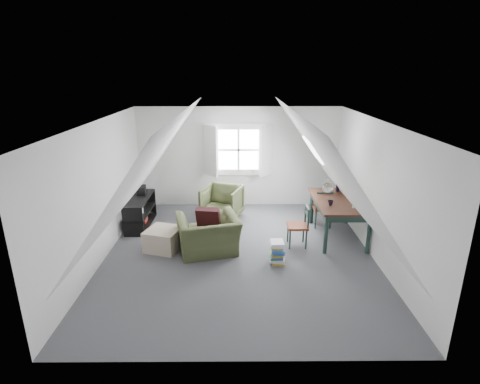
{
  "coord_description": "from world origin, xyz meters",
  "views": [
    {
      "loc": [
        -0.02,
        -6.39,
        3.36
      ],
      "look_at": [
        0.02,
        0.6,
        1.05
      ],
      "focal_mm": 28.0,
      "sensor_mm": 36.0,
      "label": 1
    }
  ],
  "objects_px": {
    "armchair_near": "(209,252)",
    "dining_chair_far": "(322,207)",
    "dining_table": "(339,205)",
    "magazine_stack": "(277,252)",
    "armchair_far": "(222,218)",
    "media_shelf": "(140,214)",
    "ottoman": "(164,239)",
    "dining_chair_near": "(299,225)"
  },
  "relations": [
    {
      "from": "ottoman",
      "to": "dining_table",
      "type": "height_order",
      "value": "dining_table"
    },
    {
      "from": "armchair_near",
      "to": "dining_table",
      "type": "relative_size",
      "value": 0.68
    },
    {
      "from": "ottoman",
      "to": "dining_chair_far",
      "type": "distance_m",
      "value": 3.5
    },
    {
      "from": "dining_chair_near",
      "to": "magazine_stack",
      "type": "height_order",
      "value": "dining_chair_near"
    },
    {
      "from": "ottoman",
      "to": "magazine_stack",
      "type": "height_order",
      "value": "ottoman"
    },
    {
      "from": "armchair_near",
      "to": "magazine_stack",
      "type": "distance_m",
      "value": 1.36
    },
    {
      "from": "armchair_near",
      "to": "dining_chair_far",
      "type": "xyz_separation_m",
      "value": [
        2.44,
        1.22,
        0.45
      ]
    },
    {
      "from": "armchair_far",
      "to": "dining_table",
      "type": "distance_m",
      "value": 2.75
    },
    {
      "from": "dining_table",
      "to": "ottoman",
      "type": "bearing_deg",
      "value": -168.48
    },
    {
      "from": "dining_table",
      "to": "dining_chair_near",
      "type": "xyz_separation_m",
      "value": [
        -0.86,
        -0.4,
        -0.28
      ]
    },
    {
      "from": "dining_chair_far",
      "to": "media_shelf",
      "type": "xyz_separation_m",
      "value": [
        -4.05,
        0.05,
        -0.15
      ]
    },
    {
      "from": "armchair_near",
      "to": "dining_table",
      "type": "xyz_separation_m",
      "value": [
        2.63,
        0.67,
        0.71
      ]
    },
    {
      "from": "ottoman",
      "to": "armchair_far",
      "type": "bearing_deg",
      "value": 55.67
    },
    {
      "from": "armchair_far",
      "to": "ottoman",
      "type": "distance_m",
      "value": 1.92
    },
    {
      "from": "armchair_near",
      "to": "dining_table",
      "type": "distance_m",
      "value": 2.81
    },
    {
      "from": "armchair_near",
      "to": "ottoman",
      "type": "relative_size",
      "value": 1.81
    },
    {
      "from": "dining_table",
      "to": "armchair_far",
      "type": "bearing_deg",
      "value": 159.72
    },
    {
      "from": "armchair_near",
      "to": "media_shelf",
      "type": "distance_m",
      "value": 2.07
    },
    {
      "from": "dining_chair_far",
      "to": "dining_chair_near",
      "type": "distance_m",
      "value": 1.16
    },
    {
      "from": "armchair_far",
      "to": "ottoman",
      "type": "relative_size",
      "value": 1.39
    },
    {
      "from": "dining_chair_far",
      "to": "armchair_near",
      "type": "bearing_deg",
      "value": 48.59
    },
    {
      "from": "media_shelf",
      "to": "magazine_stack",
      "type": "relative_size",
      "value": 3.15
    },
    {
      "from": "dining_chair_far",
      "to": "media_shelf",
      "type": "relative_size",
      "value": 0.67
    },
    {
      "from": "armchair_far",
      "to": "media_shelf",
      "type": "bearing_deg",
      "value": -147.56
    },
    {
      "from": "armchair_far",
      "to": "media_shelf",
      "type": "xyz_separation_m",
      "value": [
        -1.81,
        -0.45,
        0.3
      ]
    },
    {
      "from": "dining_table",
      "to": "dining_chair_far",
      "type": "bearing_deg",
      "value": 112.49
    },
    {
      "from": "dining_chair_near",
      "to": "ottoman",
      "type": "bearing_deg",
      "value": -88.15
    },
    {
      "from": "magazine_stack",
      "to": "ottoman",
      "type": "bearing_deg",
      "value": 165.52
    },
    {
      "from": "ottoman",
      "to": "media_shelf",
      "type": "bearing_deg",
      "value": 122.99
    },
    {
      "from": "ottoman",
      "to": "dining_chair_far",
      "type": "height_order",
      "value": "dining_chair_far"
    },
    {
      "from": "armchair_far",
      "to": "dining_chair_near",
      "type": "bearing_deg",
      "value": -24.0
    },
    {
      "from": "ottoman",
      "to": "dining_table",
      "type": "distance_m",
      "value": 3.59
    },
    {
      "from": "armchair_near",
      "to": "media_shelf",
      "type": "relative_size",
      "value": 0.87
    },
    {
      "from": "ottoman",
      "to": "dining_table",
      "type": "xyz_separation_m",
      "value": [
        3.51,
        0.53,
        0.51
      ]
    },
    {
      "from": "dining_chair_near",
      "to": "dining_chair_far",
      "type": "bearing_deg",
      "value": 144.2
    },
    {
      "from": "armchair_near",
      "to": "dining_chair_far",
      "type": "bearing_deg",
      "value": -168.17
    },
    {
      "from": "armchair_far",
      "to": "dining_chair_near",
      "type": "xyz_separation_m",
      "value": [
        1.58,
        -1.45,
        0.43
      ]
    },
    {
      "from": "dining_table",
      "to": "dining_chair_far",
      "type": "xyz_separation_m",
      "value": [
        -0.2,
        0.55,
        -0.26
      ]
    },
    {
      "from": "dining_chair_far",
      "to": "ottoman",
      "type": "bearing_deg",
      "value": 40.04
    },
    {
      "from": "dining_chair_far",
      "to": "magazine_stack",
      "type": "bearing_deg",
      "value": 76.8
    },
    {
      "from": "armchair_near",
      "to": "armchair_far",
      "type": "height_order",
      "value": "armchair_far"
    },
    {
      "from": "armchair_near",
      "to": "media_shelf",
      "type": "xyz_separation_m",
      "value": [
        -1.61,
        1.27,
        0.3
      ]
    }
  ]
}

